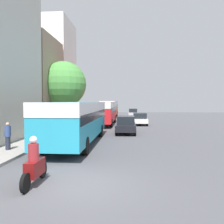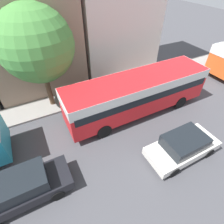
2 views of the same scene
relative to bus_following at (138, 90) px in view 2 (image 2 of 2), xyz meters
The scene contains 5 objects.
building_far_terrace 10.15m from the bus_following, 146.46° to the right, with size 6.94×6.90×9.62m.
bus_following is the anchor object (origin of this frame).
car_crossing 4.65m from the bus_following, ahead, with size 1.90×4.25×1.49m.
car_distant 8.81m from the bus_following, 70.51° to the right, with size 1.83×4.53×1.59m.
street_tree 7.12m from the bus_following, 123.90° to the right, with size 4.72×4.72×6.96m.
Camera 2 is at (6.55, 16.37, 8.75)m, focal length 28.00 mm.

